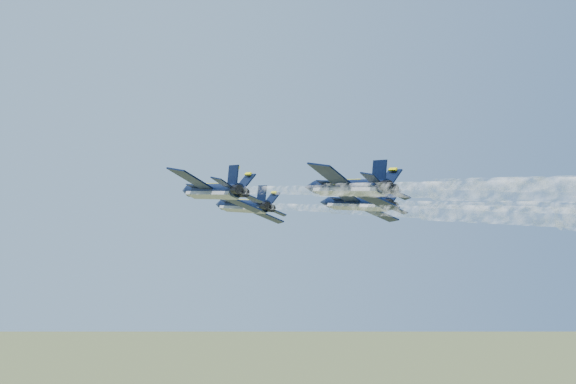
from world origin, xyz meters
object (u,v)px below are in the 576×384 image
object	(u,v)px
jet_left	(211,191)
jet_right	(356,203)
jet_slot	(347,187)
jet_lead	(242,206)

from	to	relation	value
jet_left	jet_right	xyz separation A→B (m)	(23.15, 7.81, 0.00)
jet_right	jet_slot	xyz separation A→B (m)	(-7.68, -15.84, 0.00)
jet_lead	jet_slot	xyz separation A→B (m)	(7.97, -23.83, 0.00)
jet_left	jet_right	distance (m)	24.43
jet_right	jet_slot	distance (m)	17.60
jet_lead	jet_left	world-z (taller)	same
jet_left	jet_slot	distance (m)	17.43
jet_left	jet_right	size ratio (longest dim) A/B	1.00
jet_lead	jet_left	size ratio (longest dim) A/B	1.00
jet_right	jet_lead	bearing A→B (deg)	134.98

